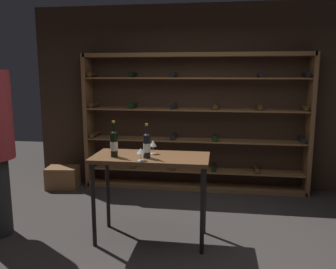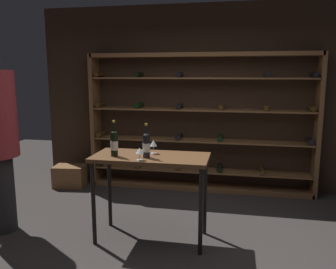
{
  "view_description": "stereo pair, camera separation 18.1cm",
  "coord_description": "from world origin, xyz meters",
  "px_view_note": "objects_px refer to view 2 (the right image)",
  "views": [
    {
      "loc": [
        0.35,
        -3.28,
        1.79
      ],
      "look_at": [
        -0.18,
        0.26,
        1.16
      ],
      "focal_mm": 37.03,
      "sensor_mm": 36.0,
      "label": 1
    },
    {
      "loc": [
        0.52,
        -3.25,
        1.79
      ],
      "look_at": [
        -0.18,
        0.26,
        1.16
      ],
      "focal_mm": 37.03,
      "sensor_mm": 36.0,
      "label": 2
    }
  ],
  "objects_px": {
    "wine_bottle_red_label": "(114,143)",
    "wine_glass_stemmed_left": "(140,151)",
    "wine_bottle_black_capsule": "(146,145)",
    "wine_crate": "(70,176)",
    "tasting_table": "(151,166)",
    "wine_rack": "(199,123)",
    "wine_glass_stemmed_right": "(153,144)"
  },
  "relations": [
    {
      "from": "tasting_table",
      "to": "wine_bottle_black_capsule",
      "type": "distance_m",
      "value": 0.26
    },
    {
      "from": "tasting_table",
      "to": "wine_bottle_black_capsule",
      "type": "height_order",
      "value": "wine_bottle_black_capsule"
    },
    {
      "from": "wine_glass_stemmed_right",
      "to": "wine_bottle_red_label",
      "type": "bearing_deg",
      "value": -152.8
    },
    {
      "from": "wine_rack",
      "to": "tasting_table",
      "type": "xyz_separation_m",
      "value": [
        -0.32,
        -1.78,
        -0.22
      ]
    },
    {
      "from": "tasting_table",
      "to": "wine_glass_stemmed_right",
      "type": "distance_m",
      "value": 0.24
    },
    {
      "from": "wine_rack",
      "to": "wine_bottle_red_label",
      "type": "xyz_separation_m",
      "value": [
        -0.69,
        -1.87,
        0.04
      ]
    },
    {
      "from": "wine_rack",
      "to": "wine_glass_stemmed_left",
      "type": "bearing_deg",
      "value": -100.67
    },
    {
      "from": "wine_crate",
      "to": "wine_bottle_red_label",
      "type": "bearing_deg",
      "value": -49.64
    },
    {
      "from": "wine_crate",
      "to": "wine_bottle_red_label",
      "type": "height_order",
      "value": "wine_bottle_red_label"
    },
    {
      "from": "wine_bottle_red_label",
      "to": "wine_glass_stemmed_right",
      "type": "height_order",
      "value": "wine_bottle_red_label"
    },
    {
      "from": "wine_crate",
      "to": "wine_bottle_black_capsule",
      "type": "bearing_deg",
      "value": -43.13
    },
    {
      "from": "tasting_table",
      "to": "wine_bottle_red_label",
      "type": "height_order",
      "value": "wine_bottle_red_label"
    },
    {
      "from": "wine_bottle_red_label",
      "to": "wine_rack",
      "type": "bearing_deg",
      "value": 69.88
    },
    {
      "from": "wine_crate",
      "to": "wine_glass_stemmed_left",
      "type": "bearing_deg",
      "value": -45.89
    },
    {
      "from": "tasting_table",
      "to": "wine_glass_stemmed_left",
      "type": "relative_size",
      "value": 9.56
    },
    {
      "from": "tasting_table",
      "to": "wine_bottle_red_label",
      "type": "distance_m",
      "value": 0.46
    },
    {
      "from": "wine_crate",
      "to": "wine_bottle_black_capsule",
      "type": "relative_size",
      "value": 1.35
    },
    {
      "from": "wine_crate",
      "to": "wine_glass_stemmed_left",
      "type": "relative_size",
      "value": 3.75
    },
    {
      "from": "wine_glass_stemmed_left",
      "to": "wine_glass_stemmed_right",
      "type": "distance_m",
      "value": 0.32
    },
    {
      "from": "wine_bottle_black_capsule",
      "to": "wine_glass_stemmed_left",
      "type": "relative_size",
      "value": 2.78
    },
    {
      "from": "wine_crate",
      "to": "wine_bottle_red_label",
      "type": "xyz_separation_m",
      "value": [
        1.36,
        -1.6,
        0.91
      ]
    },
    {
      "from": "wine_bottle_black_capsule",
      "to": "wine_glass_stemmed_right",
      "type": "relative_size",
      "value": 2.37
    },
    {
      "from": "wine_crate",
      "to": "wine_glass_stemmed_right",
      "type": "distance_m",
      "value": 2.4
    },
    {
      "from": "wine_glass_stemmed_left",
      "to": "wine_bottle_red_label",
      "type": "bearing_deg",
      "value": 158.44
    },
    {
      "from": "wine_crate",
      "to": "wine_glass_stemmed_left",
      "type": "height_order",
      "value": "wine_glass_stemmed_left"
    },
    {
      "from": "wine_rack",
      "to": "tasting_table",
      "type": "height_order",
      "value": "wine_rack"
    },
    {
      "from": "wine_bottle_black_capsule",
      "to": "wine_glass_stemmed_left",
      "type": "xyz_separation_m",
      "value": [
        -0.04,
        -0.12,
        -0.04
      ]
    },
    {
      "from": "wine_bottle_red_label",
      "to": "wine_glass_stemmed_left",
      "type": "xyz_separation_m",
      "value": [
        0.31,
        -0.12,
        -0.05
      ]
    },
    {
      "from": "wine_rack",
      "to": "wine_bottle_red_label",
      "type": "bearing_deg",
      "value": -110.12
    },
    {
      "from": "tasting_table",
      "to": "wine_crate",
      "type": "bearing_deg",
      "value": 138.9
    },
    {
      "from": "wine_crate",
      "to": "wine_bottle_black_capsule",
      "type": "height_order",
      "value": "wine_bottle_black_capsule"
    },
    {
      "from": "wine_rack",
      "to": "wine_bottle_red_label",
      "type": "height_order",
      "value": "wine_rack"
    }
  ]
}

